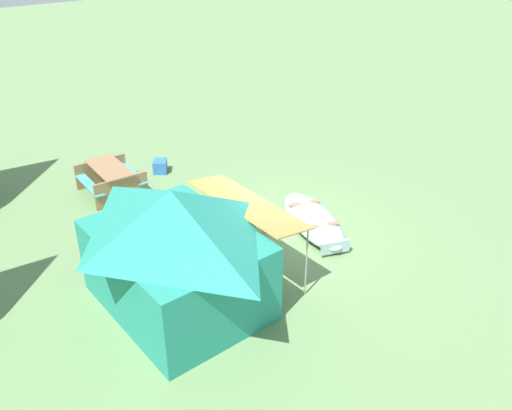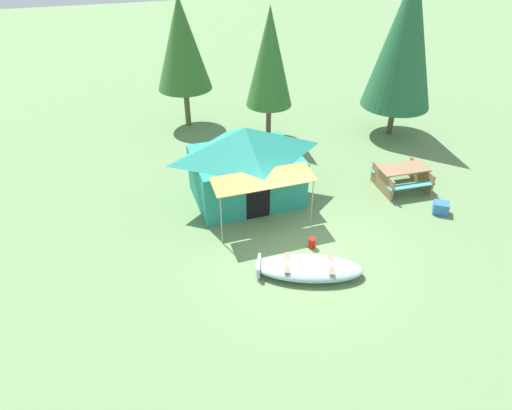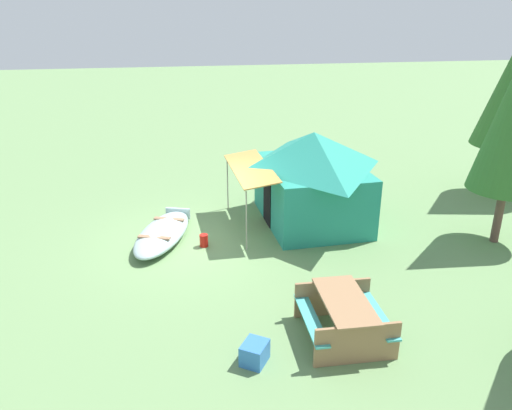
# 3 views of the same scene
# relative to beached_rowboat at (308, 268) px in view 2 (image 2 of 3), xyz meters

# --- Properties ---
(ground_plane) EXTENTS (80.00, 80.00, 0.00)m
(ground_plane) POSITION_rel_beached_rowboat_xyz_m (0.18, 0.94, -0.21)
(ground_plane) COLOR #658955
(beached_rowboat) EXTENTS (3.09, 1.98, 0.40)m
(beached_rowboat) POSITION_rel_beached_rowboat_xyz_m (0.00, 0.00, 0.00)
(beached_rowboat) COLOR #9DB8BB
(beached_rowboat) RESTS_ON ground_plane
(canvas_cabin_tent) EXTENTS (3.73, 3.72, 2.56)m
(canvas_cabin_tent) POSITION_rel_beached_rowboat_xyz_m (-0.60, 4.13, 1.11)
(canvas_cabin_tent) COLOR teal
(canvas_cabin_tent) RESTS_ON ground_plane
(picnic_table) EXTENTS (1.72, 1.54, 0.79)m
(picnic_table) POSITION_rel_beached_rowboat_xyz_m (4.73, 3.25, 0.28)
(picnic_table) COLOR #926C49
(picnic_table) RESTS_ON ground_plane
(cooler_box) EXTENTS (0.61, 0.58, 0.38)m
(cooler_box) POSITION_rel_beached_rowboat_xyz_m (5.15, 1.53, -0.02)
(cooler_box) COLOR #316EBC
(cooler_box) RESTS_ON ground_plane
(fuel_can) EXTENTS (0.25, 0.25, 0.32)m
(fuel_can) POSITION_rel_beached_rowboat_xyz_m (0.52, 1.03, -0.05)
(fuel_can) COLOR red
(fuel_can) RESTS_ON ground_plane
(pine_tree_back_left) EXTENTS (2.79, 2.79, 6.64)m
(pine_tree_back_left) POSITION_rel_beached_rowboat_xyz_m (6.64, 7.37, 3.75)
(pine_tree_back_left) COLOR brown
(pine_tree_back_left) RESTS_ON ground_plane
(pine_tree_back_right) EXTENTS (1.85, 1.85, 5.24)m
(pine_tree_back_right) POSITION_rel_beached_rowboat_xyz_m (1.53, 8.47, 3.12)
(pine_tree_back_right) COLOR brown
(pine_tree_back_right) RESTS_ON ground_plane
(pine_tree_far_center) EXTENTS (2.28, 2.28, 5.42)m
(pine_tree_far_center) POSITION_rel_beached_rowboat_xyz_m (-1.51, 10.66, 3.32)
(pine_tree_far_center) COLOR brown
(pine_tree_far_center) RESTS_ON ground_plane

